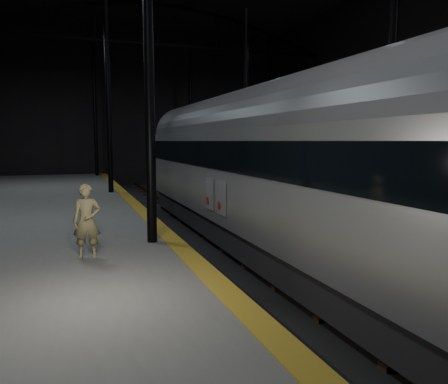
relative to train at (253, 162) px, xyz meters
name	(u,v)px	position (x,y,z in m)	size (l,w,h in m)	color
ground	(233,237)	(0.00, 1.96, -2.96)	(44.00, 44.00, 0.00)	black
platform_left	(18,239)	(-7.50, 1.96, -2.46)	(9.00, 43.80, 1.00)	#555553
platform_right	(392,213)	(7.50, 1.96, -2.46)	(9.00, 43.80, 1.00)	#555553
tactile_strip	(148,216)	(-3.25, 1.96, -1.95)	(0.50, 43.80, 0.01)	olive
track	(233,235)	(0.00, 1.96, -2.89)	(2.40, 43.00, 0.24)	#3F3328
train	(253,162)	(0.00, 0.00, 0.00)	(2.97, 19.83, 5.30)	#ABAEB4
woman	(87,221)	(-5.48, -3.15, -1.11)	(0.62, 0.41, 1.70)	#9A8E5E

